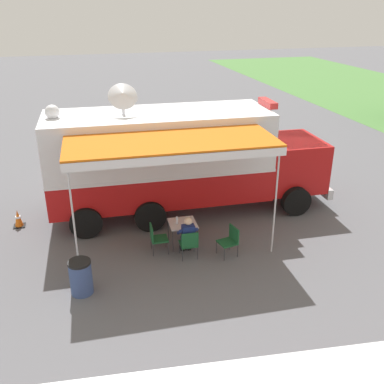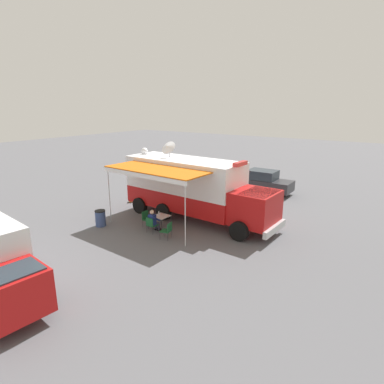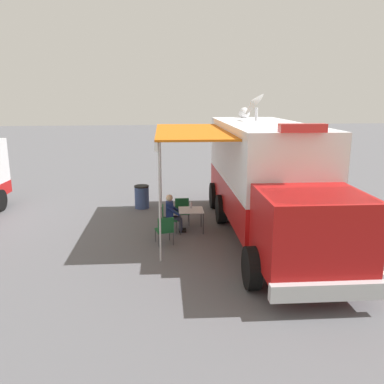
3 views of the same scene
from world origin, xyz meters
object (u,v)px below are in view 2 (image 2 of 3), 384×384
object	(u,v)px
folding_chair_spare_by_truck	(167,229)
folding_chair_beside_table	(147,218)
car_behind_truck	(263,182)
folding_chair_at_table	(151,224)
seated_responder	(154,220)
water_bottle	(159,213)
traffic_cone	(131,198)
command_truck	(194,187)
folding_table	(161,217)
trash_bin	(100,218)

from	to	relation	value
folding_chair_spare_by_truck	folding_chair_beside_table	bearing A→B (deg)	-108.59
folding_chair_spare_by_truck	car_behind_truck	size ratio (longest dim) A/B	0.21
folding_chair_at_table	seated_responder	xyz separation A→B (m)	(-0.19, 0.01, 0.14)
folding_chair_spare_by_truck	folding_chair_at_table	bearing A→B (deg)	-94.95
folding_chair_at_table	car_behind_truck	size ratio (longest dim) A/B	0.21
folding_chair_beside_table	folding_chair_spare_by_truck	world-z (taller)	same
seated_responder	water_bottle	bearing A→B (deg)	-165.60
traffic_cone	car_behind_truck	size ratio (longest dim) A/B	0.14
water_bottle	car_behind_truck	world-z (taller)	car_behind_truck
water_bottle	car_behind_truck	xyz separation A→B (m)	(-10.04, 1.83, 0.05)
folding_chair_beside_table	car_behind_truck	world-z (taller)	car_behind_truck
folding_chair_beside_table	folding_chair_spare_by_truck	size ratio (longest dim) A/B	1.00
seated_responder	traffic_cone	size ratio (longest dim) A/B	2.16
water_bottle	seated_responder	distance (m)	0.67
water_bottle	folding_chair_spare_by_truck	size ratio (longest dim) A/B	0.26
command_truck	folding_table	size ratio (longest dim) A/B	11.55
command_truck	seated_responder	distance (m)	3.24
traffic_cone	car_behind_truck	bearing A→B (deg)	139.15
folding_chair_beside_table	seated_responder	distance (m)	0.94
water_bottle	folding_chair_at_table	xyz separation A→B (m)	(0.81, 0.15, -0.32)
folding_chair_at_table	folding_chair_beside_table	distance (m)	1.02
trash_bin	traffic_cone	world-z (taller)	trash_bin
folding_chair_at_table	seated_responder	bearing A→B (deg)	177.92
water_bottle	traffic_cone	bearing A→B (deg)	-117.85
seated_responder	traffic_cone	world-z (taller)	seated_responder
folding_chair_at_table	folding_table	bearing A→B (deg)	179.15
command_truck	car_behind_truck	world-z (taller)	command_truck
seated_responder	car_behind_truck	xyz separation A→B (m)	(-10.67, 1.67, 0.23)
folding_chair_spare_by_truck	seated_responder	size ratio (longest dim) A/B	0.70
water_bottle	seated_responder	xyz separation A→B (m)	(0.62, 0.16, -0.18)
water_bottle	trash_bin	world-z (taller)	water_bottle
folding_table	seated_responder	bearing A→B (deg)	-0.47
folding_chair_at_table	folding_chair_beside_table	bearing A→B (deg)	-124.65
water_bottle	folding_chair_beside_table	size ratio (longest dim) A/B	0.26
folding_chair_at_table	seated_responder	distance (m)	0.23
folding_chair_spare_by_truck	traffic_cone	bearing A→B (deg)	-119.34
water_bottle	traffic_cone	xyz separation A→B (m)	(-2.49, -4.71, -0.55)
water_bottle	folding_chair_beside_table	xyz separation A→B (m)	(0.23, -0.68, -0.32)
water_bottle	seated_responder	world-z (taller)	seated_responder
folding_chair_spare_by_truck	trash_bin	bearing A→B (deg)	-79.98
folding_table	folding_chair_spare_by_truck	xyz separation A→B (m)	(0.90, 1.18, -0.16)
trash_bin	car_behind_truck	bearing A→B (deg)	158.22
trash_bin	car_behind_truck	size ratio (longest dim) A/B	0.22
seated_responder	traffic_cone	bearing A→B (deg)	-122.58
traffic_cone	trash_bin	bearing A→B (deg)	24.18
command_truck	traffic_cone	world-z (taller)	command_truck
trash_bin	traffic_cone	bearing A→B (deg)	-155.82
folding_chair_beside_table	car_behind_truck	distance (m)	10.59
folding_chair_at_table	traffic_cone	xyz separation A→B (m)	(-3.30, -4.86, -0.23)
folding_chair_at_table	traffic_cone	world-z (taller)	folding_chair_at_table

